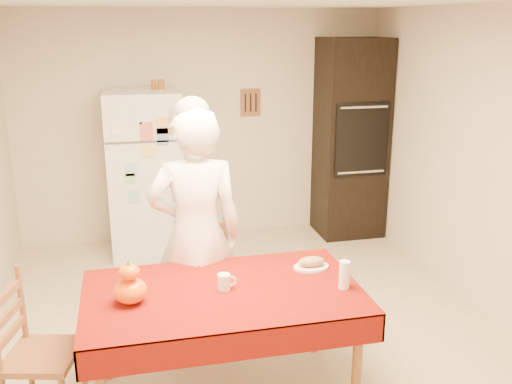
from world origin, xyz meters
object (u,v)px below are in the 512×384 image
object	(u,v)px
refrigerator	(145,173)
wine_glass	(344,275)
bread_plate	(311,267)
seated_woman	(196,236)
chair_far	(203,271)
coffee_mug	(224,282)
dining_table	(223,301)
chair_left	(31,347)
pumpkin_lower	(130,291)
oven_cabinet	(351,139)

from	to	relation	value
refrigerator	wine_glass	world-z (taller)	refrigerator
bread_plate	seated_woman	bearing A→B (deg)	151.91
refrigerator	seated_woman	bearing A→B (deg)	-82.89
chair_far	bread_plate	xyz separation A→B (m)	(0.65, -0.68, 0.26)
coffee_mug	dining_table	bearing A→B (deg)	-125.08
refrigerator	chair_far	world-z (taller)	refrigerator
dining_table	wine_glass	distance (m)	0.77
chair_left	wine_glass	distance (m)	1.93
refrigerator	pumpkin_lower	world-z (taller)	refrigerator
dining_table	bread_plate	size ratio (longest dim) A/B	7.08
pumpkin_lower	refrigerator	bearing A→B (deg)	85.66
dining_table	refrigerator	bearing A→B (deg)	97.42
pumpkin_lower	dining_table	bearing A→B (deg)	3.18
dining_table	chair_left	size ratio (longest dim) A/B	1.79
dining_table	seated_woman	bearing A→B (deg)	98.55
coffee_mug	bread_plate	xyz separation A→B (m)	(0.62, 0.18, -0.04)
oven_cabinet	seated_woman	bearing A→B (deg)	-133.26
oven_cabinet	chair_far	bearing A→B (deg)	-136.39
wine_glass	pumpkin_lower	bearing A→B (deg)	175.52
seated_woman	wine_glass	xyz separation A→B (m)	(0.83, -0.71, -0.06)
dining_table	pumpkin_lower	size ratio (longest dim) A/B	8.61
refrigerator	chair_far	bearing A→B (deg)	-79.41
dining_table	wine_glass	world-z (taller)	wine_glass
pumpkin_lower	oven_cabinet	bearing A→B (deg)	47.92
refrigerator	coffee_mug	xyz separation A→B (m)	(0.36, -2.66, -0.04)
dining_table	chair_left	world-z (taller)	chair_left
coffee_mug	wine_glass	world-z (taller)	wine_glass
pumpkin_lower	chair_far	bearing A→B (deg)	58.96
oven_cabinet	chair_left	size ratio (longest dim) A/B	2.32
dining_table	chair_left	distance (m)	1.16
chair_far	seated_woman	distance (m)	0.51
refrigerator	coffee_mug	bearing A→B (deg)	-82.34
dining_table	chair_far	size ratio (longest dim) A/B	1.79
refrigerator	seated_woman	xyz separation A→B (m)	(0.26, -2.10, 0.06)
oven_cabinet	dining_table	size ratio (longest dim) A/B	1.29
chair_far	wine_glass	size ratio (longest dim) A/B	5.40
oven_cabinet	bread_plate	bearing A→B (deg)	-117.15
coffee_mug	refrigerator	bearing A→B (deg)	97.66
seated_woman	wine_glass	bearing A→B (deg)	144.02
refrigerator	dining_table	world-z (taller)	refrigerator
oven_cabinet	seated_woman	world-z (taller)	oven_cabinet
chair_far	bread_plate	distance (m)	0.97
chair_left	seated_woman	bearing A→B (deg)	-48.66
pumpkin_lower	wine_glass	xyz separation A→B (m)	(1.29, -0.10, 0.01)
chair_far	coffee_mug	bearing A→B (deg)	-76.50
coffee_mug	pumpkin_lower	size ratio (longest dim) A/B	0.51
dining_table	coffee_mug	size ratio (longest dim) A/B	17.00
seated_woman	coffee_mug	world-z (taller)	seated_woman
pumpkin_lower	wine_glass	world-z (taller)	wine_glass
chair_far	pumpkin_lower	world-z (taller)	chair_far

